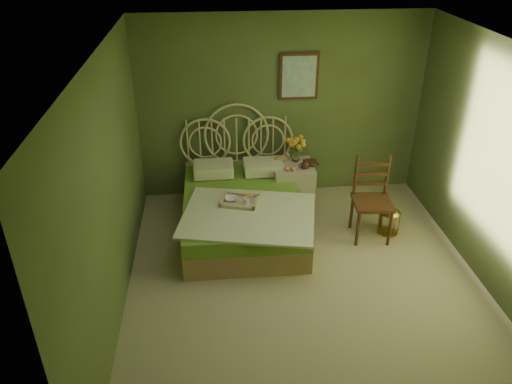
{
  "coord_description": "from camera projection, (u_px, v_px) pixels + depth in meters",
  "views": [
    {
      "loc": [
        -0.98,
        -4.35,
        3.67
      ],
      "look_at": [
        -0.47,
        1.0,
        0.67
      ],
      "focal_mm": 35.0,
      "sensor_mm": 36.0,
      "label": 1
    }
  ],
  "objects": [
    {
      "name": "wall_art",
      "position": [
        299.0,
        76.0,
        6.75
      ],
      "size": [
        0.54,
        0.04,
        0.64
      ],
      "color": "#391C0F",
      "rests_on": "wall_back"
    },
    {
      "name": "wall_back",
      "position": [
        281.0,
        108.0,
        6.97
      ],
      "size": [
        4.0,
        0.0,
        4.0
      ],
      "primitive_type": "plane",
      "rotation": [
        1.57,
        0.0,
        0.0
      ],
      "color": "#566A37",
      "rests_on": "floor"
    },
    {
      "name": "book_lower",
      "position": [
        306.0,
        163.0,
        6.97
      ],
      "size": [
        0.21,
        0.25,
        0.02
      ],
      "primitive_type": "imported",
      "rotation": [
        0.0,
        0.0,
        0.27
      ],
      "color": "#381E0F",
      "rests_on": "nightstand"
    },
    {
      "name": "birdcage",
      "position": [
        389.0,
        219.0,
        6.48
      ],
      "size": [
        0.27,
        0.27,
        0.41
      ],
      "rotation": [
        0.0,
        0.0,
        -0.43
      ],
      "color": "#B68A3A",
      "rests_on": "floor"
    },
    {
      "name": "bed",
      "position": [
        242.0,
        208.0,
        6.52
      ],
      "size": [
        1.78,
        2.25,
        1.39
      ],
      "color": "#A67F53",
      "rests_on": "floor"
    },
    {
      "name": "floor",
      "position": [
        306.0,
        284.0,
        5.65
      ],
      "size": [
        4.5,
        4.5,
        0.0
      ],
      "primitive_type": "plane",
      "color": "tan",
      "rests_on": "ground"
    },
    {
      "name": "wall_left",
      "position": [
        110.0,
        193.0,
        4.85
      ],
      "size": [
        0.0,
        4.5,
        4.5
      ],
      "primitive_type": "plane",
      "rotation": [
        1.57,
        0.0,
        1.57
      ],
      "color": "#566A37",
      "rests_on": "floor"
    },
    {
      "name": "book_upper",
      "position": [
        306.0,
        162.0,
        6.96
      ],
      "size": [
        0.19,
        0.23,
        0.02
      ],
      "primitive_type": "imported",
      "rotation": [
        0.0,
        0.0,
        -0.21
      ],
      "color": "#472819",
      "rests_on": "nightstand"
    },
    {
      "name": "coffee_cup",
      "position": [
        246.0,
        201.0,
        6.15
      ],
      "size": [
        0.1,
        0.1,
        0.08
      ],
      "primitive_type": "imported",
      "rotation": [
        0.0,
        0.0,
        0.22
      ],
      "color": "white",
      "rests_on": "bed"
    },
    {
      "name": "ceiling",
      "position": [
        320.0,
        54.0,
        4.39
      ],
      "size": [
        4.5,
        4.5,
        0.0
      ],
      "primitive_type": "plane",
      "rotation": [
        3.14,
        0.0,
        0.0
      ],
      "color": "silver",
      "rests_on": "wall_back"
    },
    {
      "name": "wall_right",
      "position": [
        502.0,
        175.0,
        5.18
      ],
      "size": [
        0.0,
        4.5,
        4.5
      ],
      "primitive_type": "plane",
      "rotation": [
        1.57,
        0.0,
        -1.57
      ],
      "color": "#566A37",
      "rests_on": "floor"
    },
    {
      "name": "nightstand",
      "position": [
        293.0,
        180.0,
        7.07
      ],
      "size": [
        0.56,
        0.56,
        1.05
      ],
      "color": "beige",
      "rests_on": "floor"
    },
    {
      "name": "cereal_bowl",
      "position": [
        231.0,
        199.0,
        6.24
      ],
      "size": [
        0.16,
        0.16,
        0.04
      ],
      "primitive_type": "imported",
      "rotation": [
        0.0,
        0.0,
        -0.04
      ],
      "color": "white",
      "rests_on": "bed"
    },
    {
      "name": "chair",
      "position": [
        371.0,
        193.0,
        6.29
      ],
      "size": [
        0.5,
        0.5,
        1.06
      ],
      "rotation": [
        0.0,
        0.0,
        -0.07
      ],
      "color": "#391C0F",
      "rests_on": "floor"
    }
  ]
}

